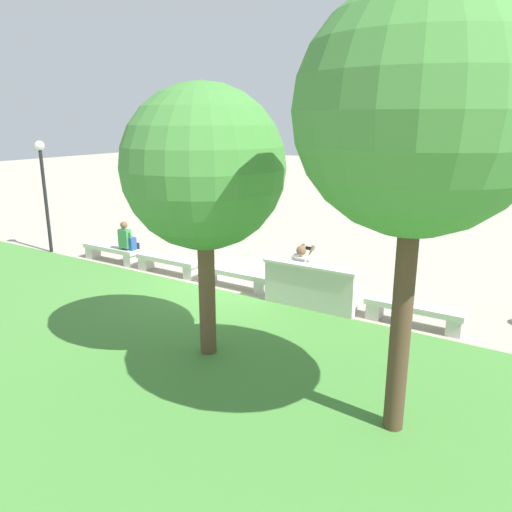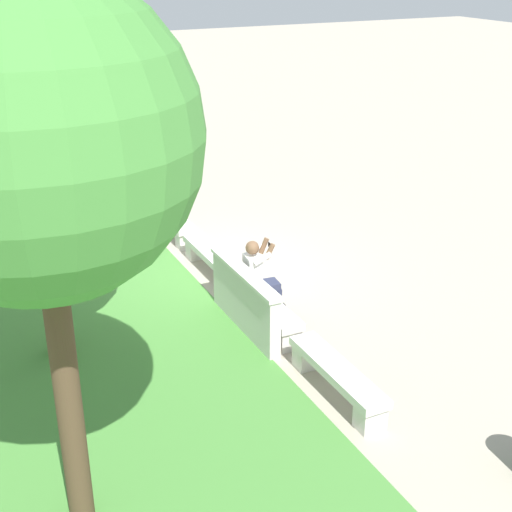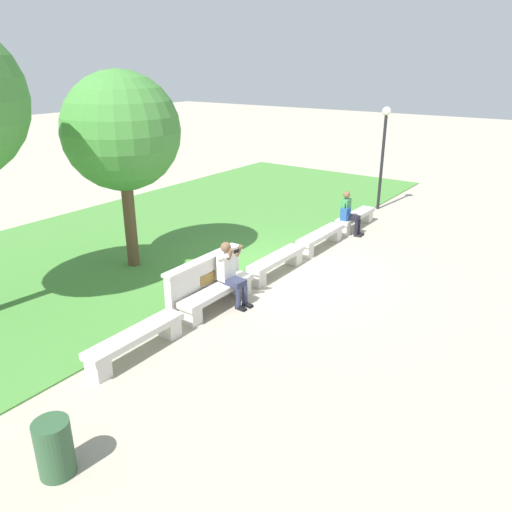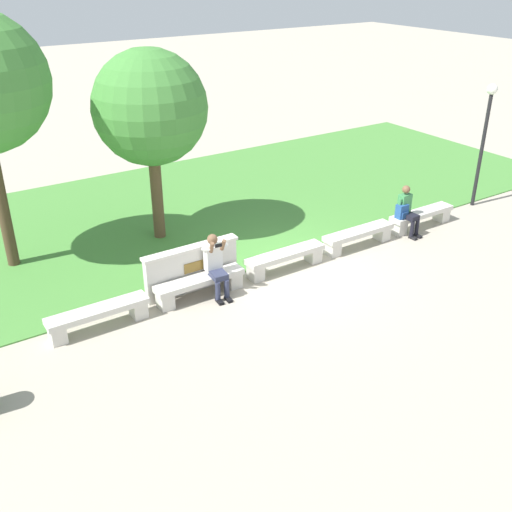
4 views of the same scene
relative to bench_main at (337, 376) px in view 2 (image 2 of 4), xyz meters
name	(u,v)px [view 2 (image 2 of 4)]	position (x,y,z in m)	size (l,w,h in m)	color
ground_plane	(212,273)	(4.34, 0.00, -0.30)	(80.00, 80.00, 0.00)	#A89E8C
bench_main	(337,376)	(0.00, 0.00, 0.00)	(1.95, 0.40, 0.45)	beige
bench_near	(264,308)	(2.17, 0.00, 0.00)	(1.95, 0.40, 0.45)	beige
bench_mid	(212,259)	(4.34, 0.00, 0.00)	(1.95, 0.40, 0.45)	beige
bench_far	(172,221)	(6.50, 0.00, 0.00)	(1.95, 0.40, 0.45)	beige
bench_end	(140,192)	(8.67, 0.00, 0.00)	(1.95, 0.40, 0.45)	beige
backrest_wall_with_plaque	(245,300)	(2.17, 0.34, 0.22)	(2.14, 0.24, 1.01)	beige
person_photographer	(259,274)	(2.51, -0.08, 0.44)	(0.50, 0.75, 1.32)	black
person_distant	(151,183)	(8.04, -0.07, 0.37)	(0.48, 0.69, 1.26)	black
backpack	(152,187)	(7.89, -0.04, 0.33)	(0.28, 0.24, 0.43)	#234C8C
tree_behind_wall	(31,140)	(2.72, 3.14, 2.93)	(2.65, 2.65, 4.58)	brown
tree_left_background	(36,140)	(-0.73, 3.60, 3.77)	(2.87, 2.87, 5.53)	#4C3826
lamp_post	(96,91)	(11.08, 0.27, 1.95)	(0.28, 0.28, 3.37)	black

